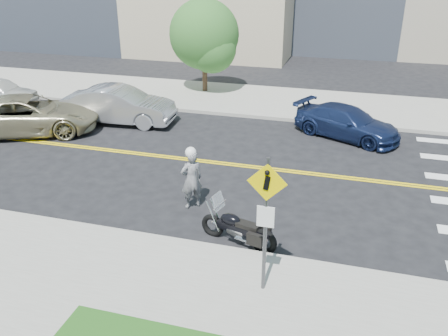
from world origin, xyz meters
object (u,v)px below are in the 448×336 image
parked_car_silver (119,105)px  parked_car_blue (347,122)px  pedestrian_sign (266,214)px  motorcyclist (191,178)px  suv (28,115)px  motorcycle (238,222)px

parked_car_silver → parked_car_blue: 9.32m
pedestrian_sign → motorcyclist: bearing=130.4°
pedestrian_sign → suv: bearing=147.0°
motorcycle → parked_car_silver: 10.32m
motorcyclist → parked_car_silver: bearing=-90.4°
parked_car_blue → motorcycle: bearing=-170.0°
suv → parked_car_silver: bearing=-78.5°
pedestrian_sign → parked_car_blue: 10.25m
motorcyclist → suv: 9.18m
motorcyclist → parked_car_blue: size_ratio=0.44×
motorcycle → parked_car_silver: (-7.07, 7.51, 0.15)m
pedestrian_sign → suv: (-10.97, 7.14, -1.21)m
motorcycle → parked_car_silver: parked_car_silver is taller
pedestrian_sign → parked_car_blue: bearing=83.1°
pedestrian_sign → parked_car_silver: bearing=131.1°
parked_car_silver → parked_car_blue: parked_car_silver is taller
pedestrian_sign → suv: 13.14m
motorcycle → parked_car_silver: size_ratio=0.44×
parked_car_blue → suv: bearing=128.3°
pedestrian_sign → suv: pedestrian_sign is taller
pedestrian_sign → parked_car_silver: (-8.05, 9.23, -1.20)m
motorcycle → parked_car_blue: (2.20, 8.37, -0.01)m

